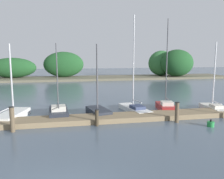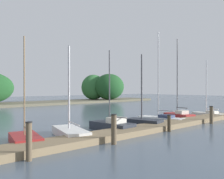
% 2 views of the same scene
% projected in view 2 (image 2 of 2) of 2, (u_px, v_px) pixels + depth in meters
% --- Properties ---
extents(dock_pier, '(27.39, 1.80, 0.35)m').
position_uv_depth(dock_pier, '(132.00, 131.00, 14.91)').
color(dock_pier, '#847051').
rests_on(dock_pier, ground).
extents(sailboat_2, '(1.85, 3.02, 5.56)m').
position_uv_depth(sailboat_2, '(25.00, 138.00, 12.32)').
color(sailboat_2, maroon).
rests_on(sailboat_2, ground).
extents(sailboat_3, '(2.10, 3.81, 5.36)m').
position_uv_depth(sailboat_3, '(70.00, 131.00, 14.00)').
color(sailboat_3, white).
rests_on(sailboat_3, ground).
extents(sailboat_4, '(1.57, 3.46, 5.42)m').
position_uv_depth(sailboat_4, '(111.00, 125.00, 16.11)').
color(sailboat_4, '#232833').
rests_on(sailboat_4, ground).
extents(sailboat_5, '(1.78, 2.97, 5.39)m').
position_uv_depth(sailboat_5, '(143.00, 121.00, 17.88)').
color(sailboat_5, '#232833').
rests_on(sailboat_5, ground).
extents(sailboat_6, '(1.89, 4.19, 7.68)m').
position_uv_depth(sailboat_6, '(160.00, 118.00, 20.43)').
color(sailboat_6, white).
rests_on(sailboat_6, ground).
extents(sailboat_7, '(1.73, 3.16, 7.49)m').
position_uv_depth(sailboat_7, '(178.00, 115.00, 22.28)').
color(sailboat_7, maroon).
rests_on(sailboat_7, ground).
extents(sailboat_8, '(1.33, 3.41, 5.65)m').
position_uv_depth(sailboat_8, '(208.00, 113.00, 24.09)').
color(sailboat_8, silver).
rests_on(sailboat_8, ground).
extents(mooring_piling_1, '(0.27, 0.27, 1.54)m').
position_uv_depth(mooring_piling_1, '(29.00, 141.00, 9.34)').
color(mooring_piling_1, brown).
rests_on(mooring_piling_1, ground).
extents(mooring_piling_2, '(0.31, 0.31, 1.54)m').
position_uv_depth(mooring_piling_2, '(114.00, 129.00, 12.12)').
color(mooring_piling_2, brown).
rests_on(mooring_piling_2, ground).
extents(mooring_piling_3, '(0.26, 0.26, 1.10)m').
position_uv_depth(mooring_piling_3, '(169.00, 123.00, 15.65)').
color(mooring_piling_3, '#3D3323').
rests_on(mooring_piling_3, ground).
extents(mooring_piling_4, '(0.31, 0.31, 1.42)m').
position_uv_depth(mooring_piling_4, '(211.00, 115.00, 19.12)').
color(mooring_piling_4, brown).
rests_on(mooring_piling_4, ground).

